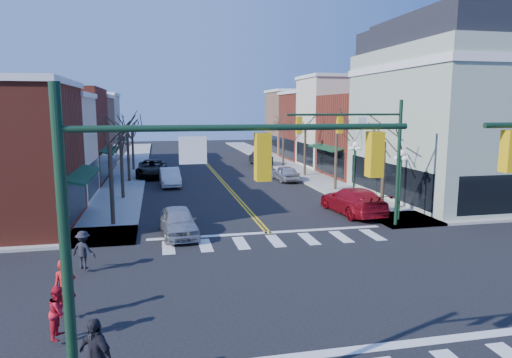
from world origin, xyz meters
TOP-DOWN VIEW (x-y plane):
  - ground at (0.00, 0.00)m, footprint 160.00×160.00m
  - sidewalk_left at (-8.75, 20.00)m, footprint 3.50×70.00m
  - sidewalk_right at (8.75, 20.00)m, footprint 3.50×70.00m
  - bldg_left_stucco_a at (-15.50, 19.50)m, footprint 10.00×7.00m
  - bldg_left_brick_b at (-15.50, 27.50)m, footprint 10.00×9.00m
  - bldg_left_tan at (-15.50, 35.75)m, footprint 10.00×7.50m
  - bldg_left_stucco_b at (-15.50, 43.50)m, footprint 10.00×8.00m
  - bldg_right_brick_a at (15.50, 25.75)m, footprint 10.00×8.50m
  - bldg_right_stucco at (15.50, 33.50)m, footprint 10.00×7.00m
  - bldg_right_brick_b at (15.50, 41.00)m, footprint 10.00×8.00m
  - bldg_right_tan at (15.50, 49.00)m, footprint 10.00×8.00m
  - victorian_corner at (16.50, 14.50)m, footprint 12.25×14.25m
  - traffic_mast_near_left at (-5.55, -7.40)m, footprint 6.60×0.28m
  - traffic_mast_far_right at (5.55, 7.40)m, footprint 6.60×0.28m
  - lamppost_corner at (8.20, 8.50)m, footprint 0.36×0.36m
  - lamppost_midblock at (8.20, 15.00)m, footprint 0.36×0.36m
  - tree_left_a at (-8.40, 11.00)m, footprint 0.24×0.24m
  - tree_left_b at (-8.40, 19.00)m, footprint 0.24×0.24m
  - tree_left_c at (-8.40, 27.00)m, footprint 0.24×0.24m
  - tree_left_d at (-8.40, 35.00)m, footprint 0.24×0.24m
  - tree_right_a at (8.40, 11.00)m, footprint 0.24×0.24m
  - tree_right_b at (8.40, 19.00)m, footprint 0.24×0.24m
  - tree_right_c at (8.40, 27.00)m, footprint 0.24×0.24m
  - tree_right_d at (8.40, 35.00)m, footprint 0.24×0.24m
  - car_left_near at (-4.80, 8.27)m, footprint 2.13×4.62m
  - car_left_mid at (-4.80, 24.27)m, footprint 1.84×4.79m
  - car_left_far at (-6.40, 29.86)m, footprint 3.03×6.23m
  - car_right_near at (6.40, 11.05)m, footprint 2.84×6.08m
  - car_right_mid at (5.78, 24.82)m, footprint 2.01×4.41m
  - car_right_far at (6.10, 36.67)m, footprint 1.90×5.17m
  - pedestrian_red_a at (-8.79, -0.89)m, footprint 0.77×0.61m
  - pedestrian_red_b at (-8.70, -2.33)m, footprint 0.67×0.82m
  - pedestrian_dark_a at (-7.30, -5.40)m, footprint 1.11×1.09m
  - pedestrian_dark_b at (-8.89, 3.54)m, footprint 1.20×1.01m

SIDE VIEW (x-z plane):
  - ground at x=0.00m, z-range 0.00..0.00m
  - sidewalk_left at x=-8.75m, z-range 0.00..0.15m
  - sidewalk_right at x=8.75m, z-range 0.00..0.15m
  - car_right_mid at x=5.78m, z-range 0.00..1.47m
  - car_left_near at x=-4.80m, z-range 0.00..1.53m
  - car_left_mid at x=-4.80m, z-range 0.00..1.56m
  - car_right_far at x=6.10m, z-range 0.00..1.69m
  - car_left_far at x=-6.40m, z-range 0.00..1.71m
  - car_right_near at x=6.40m, z-range 0.00..1.72m
  - pedestrian_red_b at x=-8.70m, z-range 0.15..1.70m
  - pedestrian_dark_b at x=-8.89m, z-range 0.15..1.76m
  - pedestrian_red_a at x=-8.79m, z-range 0.15..2.00m
  - pedestrian_dark_a at x=-7.30m, z-range 0.15..2.03m
  - tree_left_c at x=-8.40m, z-range 0.00..4.55m
  - tree_right_a at x=8.40m, z-range 0.00..4.62m
  - tree_left_a at x=-8.40m, z-range 0.00..4.76m
  - tree_right_c at x=8.40m, z-range 0.00..4.83m
  - tree_left_d at x=-8.40m, z-range 0.00..4.90m
  - tree_right_d at x=8.40m, z-range 0.00..4.97m
  - tree_left_b at x=-8.40m, z-range 0.00..5.04m
  - tree_right_b at x=8.40m, z-range 0.00..5.18m
  - lamppost_corner at x=8.20m, z-range 0.80..5.13m
  - lamppost_midblock at x=8.20m, z-range 0.80..5.13m
  - bldg_left_stucco_a at x=-15.50m, z-range 0.00..7.50m
  - bldg_left_tan at x=-15.50m, z-range 0.00..7.80m
  - bldg_right_brick_a at x=15.50m, z-range 0.00..8.00m
  - bldg_left_stucco_b at x=-15.50m, z-range 0.00..8.20m
  - bldg_left_brick_b at x=-15.50m, z-range 0.00..8.50m
  - bldg_right_brick_b at x=15.50m, z-range 0.00..8.50m
  - bldg_right_tan at x=15.50m, z-range 0.00..9.00m
  - traffic_mast_near_left at x=-5.55m, z-range 1.11..8.31m
  - traffic_mast_far_right at x=5.55m, z-range 1.11..8.31m
  - bldg_right_stucco at x=15.50m, z-range 0.00..10.00m
  - victorian_corner at x=16.50m, z-range 0.01..13.31m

